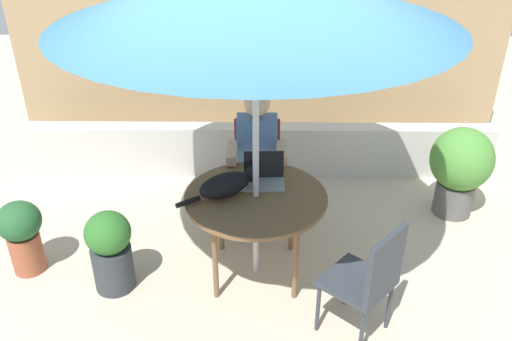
{
  "coord_description": "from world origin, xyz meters",
  "views": [
    {
      "loc": [
        0.04,
        -3.2,
        2.71
      ],
      "look_at": [
        0.0,
        0.1,
        0.85
      ],
      "focal_mm": 36.75,
      "sensor_mm": 36.0,
      "label": 1
    }
  ],
  "objects_px": {
    "potted_plant_near_fence": "(22,233)",
    "potted_plant_corner": "(460,166)",
    "laptop": "(264,174)",
    "person_seated": "(257,153)",
    "chair_empty": "(370,277)",
    "patio_table": "(256,202)",
    "chair_occupied": "(257,162)",
    "potted_plant_by_chair": "(110,249)",
    "cat": "(228,185)"
  },
  "relations": [
    {
      "from": "potted_plant_near_fence",
      "to": "potted_plant_corner",
      "type": "xyz_separation_m",
      "value": [
        3.57,
        0.85,
        0.13
      ]
    },
    {
      "from": "laptop",
      "to": "potted_plant_near_fence",
      "type": "relative_size",
      "value": 0.51
    },
    {
      "from": "person_seated",
      "to": "chair_empty",
      "type": "bearing_deg",
      "value": -61.98
    },
    {
      "from": "person_seated",
      "to": "patio_table",
      "type": "bearing_deg",
      "value": -90.0
    },
    {
      "from": "chair_occupied",
      "to": "person_seated",
      "type": "xyz_separation_m",
      "value": [
        0.0,
        -0.16,
        0.17
      ]
    },
    {
      "from": "person_seated",
      "to": "potted_plant_corner",
      "type": "relative_size",
      "value": 1.45
    },
    {
      "from": "chair_occupied",
      "to": "laptop",
      "type": "relative_size",
      "value": 2.83
    },
    {
      "from": "person_seated",
      "to": "laptop",
      "type": "height_order",
      "value": "person_seated"
    },
    {
      "from": "potted_plant_by_chair",
      "to": "potted_plant_corner",
      "type": "relative_size",
      "value": 0.78
    },
    {
      "from": "patio_table",
      "to": "potted_plant_by_chair",
      "type": "bearing_deg",
      "value": -170.48
    },
    {
      "from": "potted_plant_corner",
      "to": "laptop",
      "type": "bearing_deg",
      "value": -159.59
    },
    {
      "from": "laptop",
      "to": "chair_empty",
      "type": "bearing_deg",
      "value": -52.06
    },
    {
      "from": "chair_occupied",
      "to": "chair_empty",
      "type": "distance_m",
      "value": 1.69
    },
    {
      "from": "potted_plant_by_chair",
      "to": "potted_plant_corner",
      "type": "bearing_deg",
      "value": 19.91
    },
    {
      "from": "person_seated",
      "to": "potted_plant_corner",
      "type": "bearing_deg",
      "value": 4.38
    },
    {
      "from": "chair_empty",
      "to": "potted_plant_by_chair",
      "type": "xyz_separation_m",
      "value": [
        -1.78,
        0.47,
        -0.16
      ]
    },
    {
      "from": "laptop",
      "to": "cat",
      "type": "xyz_separation_m",
      "value": [
        -0.26,
        -0.2,
        0.02
      ]
    },
    {
      "from": "chair_empty",
      "to": "person_seated",
      "type": "relative_size",
      "value": 0.72
    },
    {
      "from": "patio_table",
      "to": "potted_plant_corner",
      "type": "relative_size",
      "value": 1.24
    },
    {
      "from": "cat",
      "to": "patio_table",
      "type": "bearing_deg",
      "value": -2.97
    },
    {
      "from": "patio_table",
      "to": "potted_plant_corner",
      "type": "distance_m",
      "value": 1.99
    },
    {
      "from": "person_seated",
      "to": "potted_plant_near_fence",
      "type": "height_order",
      "value": "person_seated"
    },
    {
      "from": "cat",
      "to": "potted_plant_by_chair",
      "type": "bearing_deg",
      "value": -167.64
    },
    {
      "from": "patio_table",
      "to": "potted_plant_by_chair",
      "type": "height_order",
      "value": "patio_table"
    },
    {
      "from": "cat",
      "to": "potted_plant_corner",
      "type": "relative_size",
      "value": 0.7
    },
    {
      "from": "cat",
      "to": "laptop",
      "type": "bearing_deg",
      "value": 37.58
    },
    {
      "from": "chair_empty",
      "to": "potted_plant_by_chair",
      "type": "distance_m",
      "value": 1.85
    },
    {
      "from": "chair_empty",
      "to": "cat",
      "type": "distance_m",
      "value": 1.17
    },
    {
      "from": "cat",
      "to": "potted_plant_near_fence",
      "type": "relative_size",
      "value": 0.96
    },
    {
      "from": "cat",
      "to": "person_seated",
      "type": "bearing_deg",
      "value": 74.15
    },
    {
      "from": "chair_empty",
      "to": "person_seated",
      "type": "xyz_separation_m",
      "value": [
        -0.73,
        1.37,
        0.17
      ]
    },
    {
      "from": "laptop",
      "to": "potted_plant_corner",
      "type": "relative_size",
      "value": 0.37
    },
    {
      "from": "chair_empty",
      "to": "chair_occupied",
      "type": "bearing_deg",
      "value": 115.52
    },
    {
      "from": "patio_table",
      "to": "person_seated",
      "type": "relative_size",
      "value": 0.86
    },
    {
      "from": "cat",
      "to": "potted_plant_by_chair",
      "type": "relative_size",
      "value": 0.9
    },
    {
      "from": "potted_plant_near_fence",
      "to": "potted_plant_by_chair",
      "type": "height_order",
      "value": "potted_plant_by_chair"
    },
    {
      "from": "patio_table",
      "to": "laptop",
      "type": "relative_size",
      "value": 3.38
    },
    {
      "from": "potted_plant_near_fence",
      "to": "patio_table",
      "type": "bearing_deg",
      "value": -0.23
    },
    {
      "from": "patio_table",
      "to": "potted_plant_corner",
      "type": "xyz_separation_m",
      "value": [
        1.79,
        0.86,
        -0.16
      ]
    },
    {
      "from": "potted_plant_by_chair",
      "to": "chair_occupied",
      "type": "bearing_deg",
      "value": 44.85
    },
    {
      "from": "patio_table",
      "to": "chair_occupied",
      "type": "height_order",
      "value": "chair_occupied"
    },
    {
      "from": "cat",
      "to": "potted_plant_corner",
      "type": "height_order",
      "value": "cat"
    },
    {
      "from": "patio_table",
      "to": "laptop",
      "type": "xyz_separation_m",
      "value": [
        0.06,
        0.21,
        0.12
      ]
    },
    {
      "from": "patio_table",
      "to": "cat",
      "type": "xyz_separation_m",
      "value": [
        -0.2,
        0.01,
        0.14
      ]
    },
    {
      "from": "chair_occupied",
      "to": "potted_plant_by_chair",
      "type": "height_order",
      "value": "chair_occupied"
    },
    {
      "from": "chair_empty",
      "to": "person_seated",
      "type": "bearing_deg",
      "value": 118.02
    },
    {
      "from": "chair_occupied",
      "to": "chair_empty",
      "type": "height_order",
      "value": "same"
    },
    {
      "from": "patio_table",
      "to": "potted_plant_corner",
      "type": "height_order",
      "value": "potted_plant_corner"
    },
    {
      "from": "potted_plant_near_fence",
      "to": "potted_plant_by_chair",
      "type": "distance_m",
      "value": 0.75
    },
    {
      "from": "person_seated",
      "to": "cat",
      "type": "relative_size",
      "value": 2.08
    }
  ]
}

